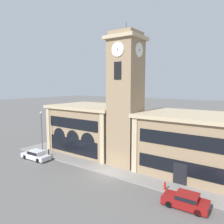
# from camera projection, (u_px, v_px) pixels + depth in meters

# --- Properties ---
(ground_plane) EXTENTS (300.00, 300.00, 0.00)m
(ground_plane) POSITION_uv_depth(u_px,v_px,m) (106.00, 175.00, 26.89)
(ground_plane) COLOR #605E5B
(sidewalk_kerb) EXTENTS (36.97, 13.73, 0.15)m
(sidewalk_kerb) POSITION_uv_depth(u_px,v_px,m) (133.00, 159.00, 32.42)
(sidewalk_kerb) COLOR gray
(sidewalk_kerb) RESTS_ON ground_plane
(clock_tower) EXTENTS (4.50, 4.50, 19.10)m
(clock_tower) POSITION_uv_depth(u_px,v_px,m) (126.00, 100.00, 29.44)
(clock_tower) COLOR #937A5B
(clock_tower) RESTS_ON ground_plane
(town_hall_left_wing) EXTENTS (12.90, 9.80, 7.71)m
(town_hall_left_wing) POSITION_uv_depth(u_px,v_px,m) (92.00, 128.00, 36.98)
(town_hall_left_wing) COLOR #937A5B
(town_hall_left_wing) RESTS_ON ground_plane
(town_hall_right_wing) EXTENTS (12.98, 9.80, 7.50)m
(town_hall_right_wing) POSITION_uv_depth(u_px,v_px,m) (193.00, 143.00, 27.38)
(town_hall_right_wing) COLOR #937A5B
(town_hall_right_wing) RESTS_ON ground_plane
(parked_car_near) EXTENTS (4.84, 1.99, 1.40)m
(parked_car_near) POSITION_uv_depth(u_px,v_px,m) (36.00, 155.00, 32.45)
(parked_car_near) COLOR silver
(parked_car_near) RESTS_ON ground_plane
(parked_car_mid) EXTENTS (4.10, 1.99, 1.34)m
(parked_car_mid) POSITION_uv_depth(u_px,v_px,m) (186.00, 200.00, 19.67)
(parked_car_mid) COLOR maroon
(parked_car_mid) RESTS_ON ground_plane
(street_lamp) EXTENTS (0.36, 0.36, 6.76)m
(street_lamp) POSITION_uv_depth(u_px,v_px,m) (42.00, 127.00, 34.52)
(street_lamp) COLOR #4C4C51
(street_lamp) RESTS_ON sidewalk_kerb
(bollard) EXTENTS (0.18, 0.18, 1.06)m
(bollard) POSITION_uv_depth(u_px,v_px,m) (49.00, 152.00, 33.86)
(bollard) COLOR black
(bollard) RESTS_ON sidewalk_kerb
(fire_hydrant) EXTENTS (0.22, 0.22, 0.87)m
(fire_hydrant) POSITION_uv_depth(u_px,v_px,m) (165.00, 186.00, 22.81)
(fire_hydrant) COLOR red
(fire_hydrant) RESTS_ON sidewalk_kerb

